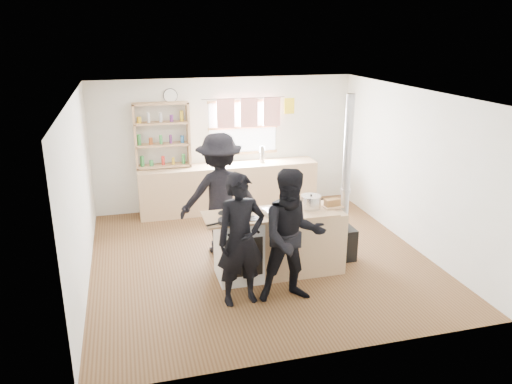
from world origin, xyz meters
TOP-DOWN VIEW (x-y plane):
  - ground at (0.00, 0.00)m, footprint 5.00×5.00m
  - back_counter at (0.00, 2.22)m, footprint 3.40×0.55m
  - shelving_unit at (-1.20, 2.34)m, footprint 1.00×0.28m
  - thermos at (0.66, 2.22)m, footprint 0.10×0.10m
  - cooking_island at (0.14, -0.55)m, footprint 1.97×0.64m
  - skillet_greens at (-0.63, -0.76)m, footprint 0.34×0.34m
  - roast_tray at (0.08, -0.61)m, footprint 0.37×0.30m
  - stockpot_stove at (-0.29, -0.37)m, footprint 0.21×0.21m
  - stockpot_counter at (0.61, -0.52)m, footprint 0.29×0.29m
  - bread_board at (0.93, -0.54)m, footprint 0.30×0.23m
  - flue_heater at (1.21, -0.35)m, footprint 0.35×0.35m
  - person_near_left at (-0.56, -1.18)m, footprint 0.67×0.48m
  - person_near_right at (0.08, -1.30)m, footprint 0.90×0.72m
  - person_far at (-0.52, 0.38)m, footprint 1.25×0.74m

SIDE VIEW (x-z plane):
  - ground at x=0.00m, z-range -0.01..0.00m
  - back_counter at x=0.00m, z-range 0.00..0.90m
  - cooking_island at x=0.14m, z-range 0.00..0.93m
  - flue_heater at x=1.21m, z-range -0.60..1.90m
  - person_near_left at x=-0.56m, z-range 0.00..1.72m
  - person_near_right at x=0.08m, z-range 0.00..1.75m
  - person_far at x=-0.52m, z-range 0.00..1.89m
  - skillet_greens at x=-0.63m, z-range 0.93..0.98m
  - roast_tray at x=0.08m, z-range 0.93..1.00m
  - bread_board at x=0.93m, z-range 0.92..1.04m
  - stockpot_stove at x=-0.29m, z-range 0.92..1.09m
  - stockpot_counter at x=0.61m, z-range 0.92..1.13m
  - thermos at x=0.66m, z-range 0.90..1.21m
  - shelving_unit at x=-1.20m, z-range 0.91..2.11m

